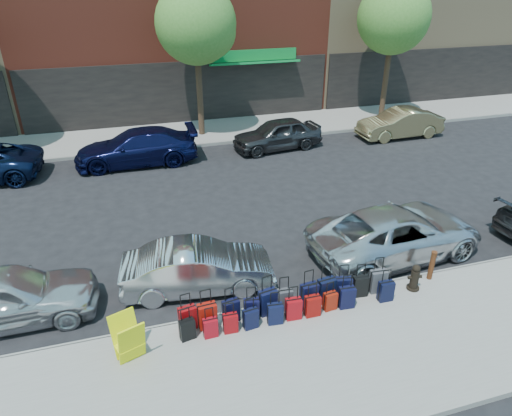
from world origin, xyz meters
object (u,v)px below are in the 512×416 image
object	(u,v)px
car_near_0	(5,297)
car_far_2	(277,134)
tree_center	(199,26)
suitcase_front_5	(284,300)
car_near_2	(396,232)
fire_hydrant	(415,278)
car_far_3	(400,123)
car_far_1	(136,147)
car_near_1	(198,268)
bollard	(432,265)
display_rack	(129,339)
tree_right	(396,19)

from	to	relation	value
car_near_0	car_far_2	bearing A→B (deg)	-46.66
tree_center	suitcase_front_5	bearing A→B (deg)	-92.89
car_near_2	car_far_2	xyz separation A→B (m)	(-0.42, 9.77, -0.01)
fire_hydrant	car_near_0	world-z (taller)	car_near_0
car_near_2	car_far_3	size ratio (longest dim) A/B	1.22
car_near_2	car_far_2	distance (m)	9.78
car_near_2	car_far_1	bearing A→B (deg)	30.29
car_near_1	car_far_2	distance (m)	11.26
bollard	suitcase_front_5	bearing A→B (deg)	-179.05
display_rack	car_near_1	xyz separation A→B (m)	(1.92, 2.21, -0.01)
display_rack	car_far_1	distance (m)	11.96
tree_right	car_near_1	world-z (taller)	tree_right
display_rack	car_far_2	bearing A→B (deg)	38.16
car_far_2	car_near_0	bearing A→B (deg)	-53.68
fire_hydrant	bollard	world-z (taller)	bollard
car_near_0	tree_right	bearing A→B (deg)	-54.72
suitcase_front_5	fire_hydrant	size ratio (longest dim) A/B	1.27
car_far_1	car_far_3	bearing A→B (deg)	90.58
tree_right	suitcase_front_5	xyz separation A→B (m)	(-11.22, -14.27, -4.96)
fire_hydrant	car_far_2	world-z (taller)	car_far_2
tree_right	suitcase_front_5	distance (m)	18.82
suitcase_front_5	car_near_1	distance (m)	2.51
car_near_2	car_far_1	size ratio (longest dim) A/B	1.01
suitcase_front_5	car_near_2	bearing A→B (deg)	25.60
car_near_1	car_far_3	bearing A→B (deg)	-45.23
tree_center	car_far_2	bearing A→B (deg)	-43.22
display_rack	car_far_1	bearing A→B (deg)	65.95
fire_hydrant	car_near_2	bearing A→B (deg)	80.03
fire_hydrant	car_near_2	xyz separation A→B (m)	(0.55, 1.86, 0.25)
display_rack	car_far_2	distance (m)	14.14
display_rack	car_near_2	size ratio (longest dim) A/B	0.20
car_near_0	car_near_1	xyz separation A→B (m)	(4.72, -0.05, -0.07)
car_near_2	suitcase_front_5	bearing A→B (deg)	106.22
tree_center	fire_hydrant	world-z (taller)	tree_center
suitcase_front_5	bollard	size ratio (longest dim) A/B	1.10
fire_hydrant	car_far_3	size ratio (longest dim) A/B	0.17
car_near_1	tree_center	bearing A→B (deg)	-5.00
car_near_0	car_far_2	size ratio (longest dim) A/B	1.00
car_near_2	display_rack	bearing A→B (deg)	99.90
bollard	car_far_1	world-z (taller)	car_far_1
fire_hydrant	car_near_2	world-z (taller)	car_near_2
suitcase_front_5	car_far_2	size ratio (longest dim) A/B	0.22
car_far_1	car_far_2	bearing A→B (deg)	91.41
tree_right	car_far_1	bearing A→B (deg)	-168.46
tree_right	car_near_2	xyz separation A→B (m)	(-7.06, -12.61, -4.66)
fire_hydrant	car_near_1	size ratio (longest dim) A/B	0.19
car_far_1	bollard	bearing A→B (deg)	33.45
display_rack	car_near_2	xyz separation A→B (m)	(7.94, 2.20, 0.07)
suitcase_front_5	display_rack	world-z (taller)	display_rack
car_far_3	car_near_0	bearing A→B (deg)	-61.69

